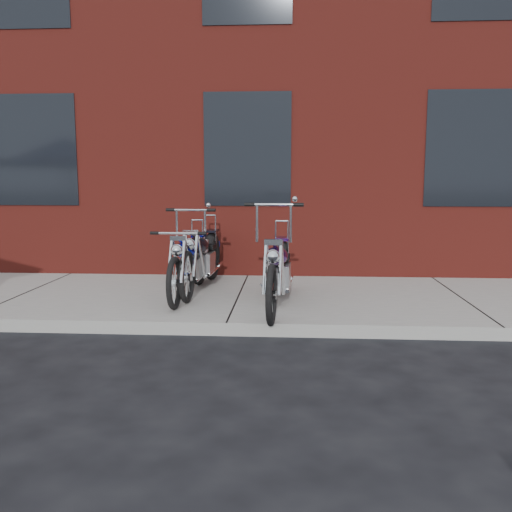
{
  "coord_description": "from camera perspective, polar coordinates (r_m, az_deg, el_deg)",
  "views": [
    {
      "loc": [
        0.7,
        -5.79,
        1.72
      ],
      "look_at": [
        0.28,
        0.8,
        0.79
      ],
      "focal_mm": 38.0,
      "sensor_mm": 36.0,
      "label": 1
    }
  ],
  "objects": [
    {
      "name": "chopper_blue",
      "position": [
        7.46,
        -7.07,
        -1.0
      ],
      "size": [
        0.55,
        2.27,
        0.98
      ],
      "rotation": [
        0.0,
        0.0,
        -1.59
      ],
      "color": "black",
      "rests_on": "sidewalk"
    },
    {
      "name": "sidewalk",
      "position": [
        7.5,
        -1.79,
        -4.64
      ],
      "size": [
        22.0,
        3.0,
        0.15
      ],
      "primitive_type": "cube",
      "color": "gray",
      "rests_on": "ground"
    },
    {
      "name": "ground",
      "position": [
        6.08,
        -3.14,
        -8.43
      ],
      "size": [
        120.0,
        120.0,
        0.0
      ],
      "primitive_type": "plane",
      "color": "black",
      "rests_on": "ground"
    },
    {
      "name": "building_brick",
      "position": [
        13.99,
        0.78,
        17.42
      ],
      "size": [
        22.0,
        10.0,
        8.0
      ],
      "primitive_type": "cube",
      "color": "maroon",
      "rests_on": "ground"
    },
    {
      "name": "chopper_third",
      "position": [
        7.82,
        -5.75,
        -0.42
      ],
      "size": [
        0.58,
        2.37,
        1.2
      ],
      "rotation": [
        0.0,
        0.0,
        -1.62
      ],
      "color": "black",
      "rests_on": "sidewalk"
    },
    {
      "name": "chopper_purple",
      "position": [
        6.71,
        2.32,
        -1.82
      ],
      "size": [
        0.57,
        2.35,
        1.32
      ],
      "rotation": [
        0.0,
        0.0,
        -1.63
      ],
      "color": "black",
      "rests_on": "sidewalk"
    }
  ]
}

